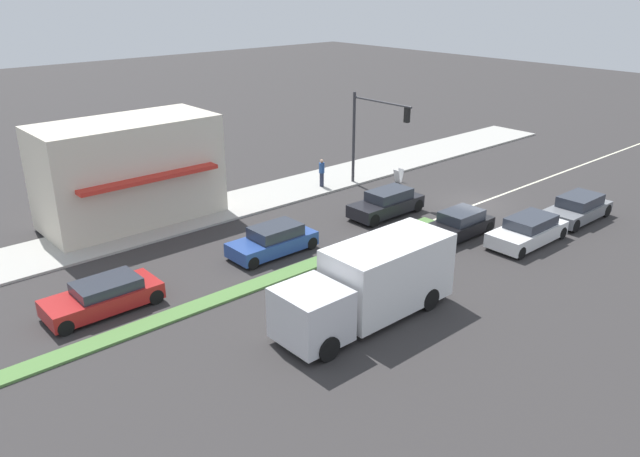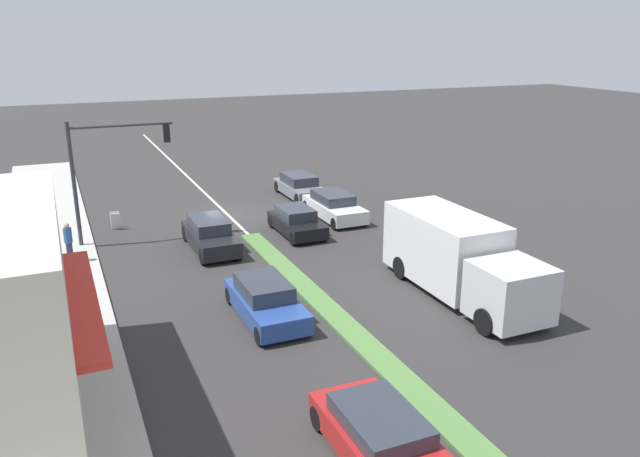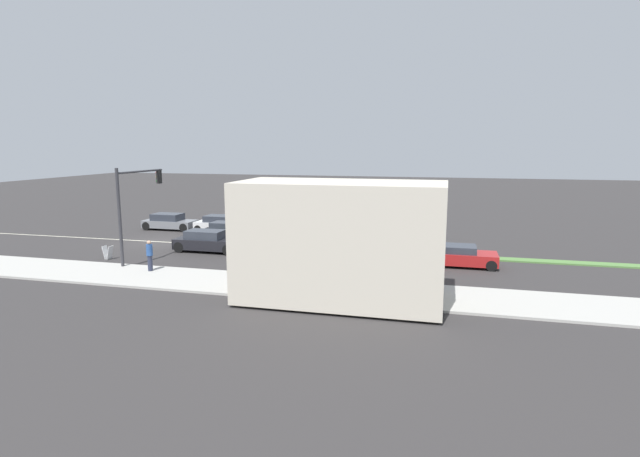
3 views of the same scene
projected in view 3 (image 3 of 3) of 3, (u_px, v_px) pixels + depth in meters
The scene contains 15 objects.
ground_plane at pixel (406, 255), 32.05m from camera, with size 160.00×160.00×0.00m, color #333030.
sidewalk_right at pixel (402, 295), 23.32m from camera, with size 4.00×73.00×0.12m, color #B2AFA8.
median_strip at pixel (558, 262), 29.85m from camera, with size 0.90×46.00×0.10m, color #568442.
lane_marking_center at pixel (158, 242), 36.43m from camera, with size 0.16×60.00×0.01m, color beige.
building_corner_store at pixel (340, 241), 22.12m from camera, with size 4.91×9.06×5.29m.
traffic_signal_main at pixel (134, 198), 29.33m from camera, with size 4.59×0.34×5.60m.
pedestrian at pixel (150, 255), 27.40m from camera, with size 0.34×0.34×1.71m.
warning_aframe_sign at pixel (108, 252), 30.79m from camera, with size 0.45×0.53×0.84m.
delivery_truck at pixel (355, 219), 37.62m from camera, with size 2.44×7.50×2.87m.
suv_grey at pixel (169, 222), 41.59m from camera, with size 1.87×4.34×1.33m.
van_white at pixel (223, 224), 40.41m from camera, with size 1.86×4.50×1.34m.
hatchback_red at pixel (457, 256), 29.09m from camera, with size 1.89×4.38×1.22m.
coupe_blue at pixel (321, 248), 31.09m from camera, with size 1.80×4.21×1.34m.
sedan_dark at pixel (208, 241), 32.97m from camera, with size 1.74×4.40×1.41m.
suv_black at pixel (228, 231), 37.32m from camera, with size 1.74×3.80×1.29m.
Camera 3 is at (31.73, 20.35, 6.99)m, focal length 28.00 mm.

